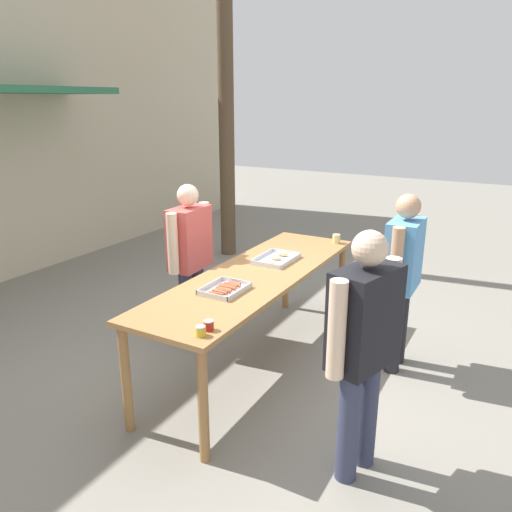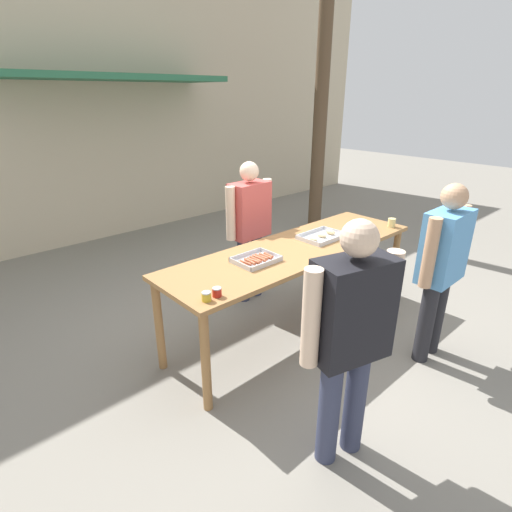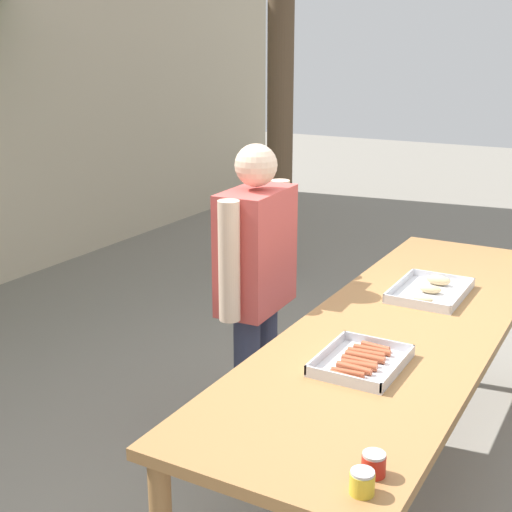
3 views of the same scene
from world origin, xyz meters
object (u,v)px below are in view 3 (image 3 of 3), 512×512
food_tray_buns (431,291)px  person_server_behind_table (256,275)px  food_tray_sausages (361,362)px  condiment_jar_mustard (362,482)px  condiment_jar_ketchup (374,464)px

food_tray_buns → person_server_behind_table: person_server_behind_table is taller
person_server_behind_table → food_tray_sausages: bearing=-130.9°
condiment_jar_mustard → condiment_jar_ketchup: same height
condiment_jar_ketchup → condiment_jar_mustard: bearing=-178.1°
condiment_jar_ketchup → food_tray_sausages: bearing=24.0°
food_tray_sausages → person_server_behind_table: 1.01m
food_tray_sausages → food_tray_buns: size_ratio=0.83×
food_tray_sausages → food_tray_buns: 0.89m
condiment_jar_ketchup → person_server_behind_table: bearing=40.5°
condiment_jar_mustard → condiment_jar_ketchup: bearing=1.9°
food_tray_sausages → condiment_jar_mustard: condiment_jar_mustard is taller
condiment_jar_mustard → condiment_jar_ketchup: size_ratio=1.00×
condiment_jar_mustard → person_server_behind_table: (1.34, 1.07, 0.01)m
food_tray_buns → condiment_jar_ketchup: (-1.51, -0.28, 0.02)m
food_tray_sausages → person_server_behind_table: size_ratio=0.23×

